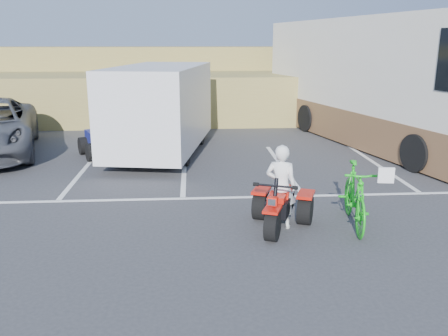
{
  "coord_description": "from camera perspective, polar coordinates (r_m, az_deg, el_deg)",
  "views": [
    {
      "loc": [
        0.23,
        -7.52,
        3.33
      ],
      "look_at": [
        0.83,
        1.21,
        1.0
      ],
      "focal_mm": 38.0,
      "sensor_mm": 36.0,
      "label": 1
    }
  ],
  "objects": [
    {
      "name": "ground",
      "position": [
        8.23,
        -5.25,
        -9.03
      ],
      "size": [
        100.0,
        100.0,
        0.0
      ],
      "primitive_type": "plane",
      "color": "#343437",
      "rests_on": "ground"
    },
    {
      "name": "parking_stripes",
      "position": [
        12.07,
        -0.75,
        -1.08
      ],
      "size": [
        28.0,
        5.16,
        0.01
      ],
      "color": "white",
      "rests_on": "ground"
    },
    {
      "name": "grass_embankment",
      "position": [
        23.08,
        -4.56,
        10.13
      ],
      "size": [
        40.0,
        8.5,
        3.1
      ],
      "color": "olive",
      "rests_on": "ground"
    },
    {
      "name": "red_trike_atv",
      "position": [
        8.83,
        6.51,
        -7.34
      ],
      "size": [
        1.61,
        1.82,
        0.98
      ],
      "primitive_type": null,
      "rotation": [
        0.0,
        0.0,
        -0.38
      ],
      "color": "red",
      "rests_on": "ground"
    },
    {
      "name": "rider",
      "position": [
        8.71,
        6.85,
        -2.23
      ],
      "size": [
        0.67,
        0.56,
        1.56
      ],
      "primitive_type": "imported",
      "rotation": [
        0.0,
        0.0,
        2.77
      ],
      "color": "white",
      "rests_on": "ground"
    },
    {
      "name": "green_dirt_bike",
      "position": [
        9.07,
        15.46,
        -3.24
      ],
      "size": [
        0.85,
        2.03,
        1.18
      ],
      "primitive_type": "imported",
      "rotation": [
        0.0,
        0.0,
        -0.15
      ],
      "color": "#14BF19",
      "rests_on": "ground"
    },
    {
      "name": "cargo_trailer",
      "position": [
        14.56,
        -7.57,
        7.3
      ],
      "size": [
        3.21,
        5.99,
        2.65
      ],
      "rotation": [
        0.0,
        0.0,
        -0.17
      ],
      "color": "silver",
      "rests_on": "ground"
    },
    {
      "name": "rv_motorhome",
      "position": [
        17.17,
        17.78,
        8.96
      ],
      "size": [
        5.47,
        11.61,
        4.05
      ],
      "rotation": [
        0.0,
        0.0,
        0.24
      ],
      "color": "silver",
      "rests_on": "ground"
    },
    {
      "name": "quad_atv_blue",
      "position": [
        14.78,
        -14.37,
        1.42
      ],
      "size": [
        1.67,
        1.86,
        1.0
      ],
      "primitive_type": null,
      "rotation": [
        0.0,
        0.0,
        0.42
      ],
      "color": "navy",
      "rests_on": "ground"
    },
    {
      "name": "quad_atv_green",
      "position": [
        15.0,
        -5.65,
        2.01
      ],
      "size": [
        1.0,
        1.34,
        0.87
      ],
      "primitive_type": null,
      "rotation": [
        0.0,
        0.0,
        -0.01
      ],
      "color": "#176216",
      "rests_on": "ground"
    }
  ]
}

